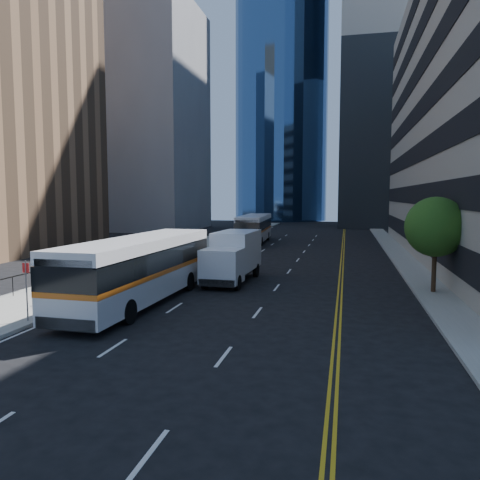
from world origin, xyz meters
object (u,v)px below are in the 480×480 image
Objects in this scene: bus_rear at (254,228)px; bus_front at (141,267)px; box_truck at (233,256)px; street_tree at (436,227)px.

bus_front is at bearing -92.95° from bus_rear.
bus_front reaches higher than box_truck.
box_truck is at bearing 65.95° from bus_front.
bus_rear is (-0.29, 30.72, -0.07)m from bus_front.
bus_front reaches higher than bus_rear.
bus_front is 1.03× the size of bus_rear.
bus_rear reaches higher than box_truck.
bus_front is at bearing -159.93° from street_tree.
bus_rear is at bearing 120.19° from street_tree.
street_tree is 29.48m from bus_rear.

